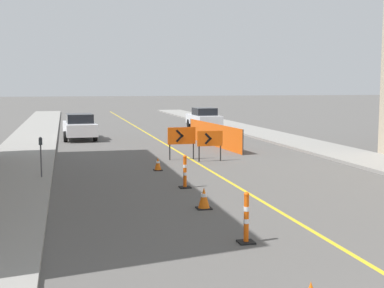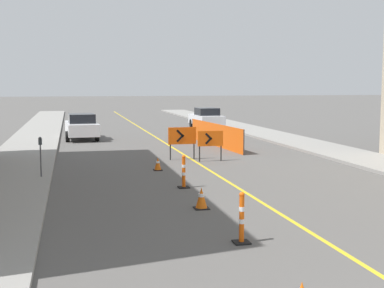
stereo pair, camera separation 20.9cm
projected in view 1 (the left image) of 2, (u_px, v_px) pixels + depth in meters
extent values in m
cube|color=gold|center=(149.00, 134.00, 36.17)|extent=(0.12, 62.93, 0.01)
cube|color=gray|center=(34.00, 136.00, 34.44)|extent=(2.93, 62.93, 0.14)
cube|color=gray|center=(253.00, 131.00, 37.88)|extent=(2.93, 62.93, 0.14)
cube|color=black|center=(204.00, 208.00, 14.57)|extent=(0.40, 0.40, 0.03)
cone|color=orange|center=(204.00, 198.00, 14.53)|extent=(0.32, 0.32, 0.56)
cylinder|color=white|center=(204.00, 195.00, 14.53)|extent=(0.17, 0.17, 0.09)
cube|color=black|center=(158.00, 170.00, 21.04)|extent=(0.34, 0.34, 0.03)
cone|color=orange|center=(158.00, 164.00, 21.01)|extent=(0.27, 0.27, 0.48)
cylinder|color=white|center=(158.00, 162.00, 21.01)|extent=(0.14, 0.14, 0.08)
cube|color=black|center=(246.00, 242.00, 11.42)|extent=(0.35, 0.35, 0.04)
cylinder|color=#EF560C|center=(246.00, 219.00, 11.36)|extent=(0.11, 0.11, 0.98)
cylinder|color=white|center=(246.00, 221.00, 11.37)|extent=(0.12, 0.12, 0.10)
cylinder|color=white|center=(246.00, 209.00, 11.34)|extent=(0.12, 0.12, 0.10)
sphere|color=#EF560C|center=(247.00, 195.00, 11.31)|extent=(0.12, 0.12, 0.12)
cube|color=black|center=(185.00, 187.00, 17.51)|extent=(0.36, 0.36, 0.04)
cylinder|color=#EF560C|center=(185.00, 172.00, 17.45)|extent=(0.11, 0.11, 0.95)
cylinder|color=white|center=(185.00, 174.00, 17.46)|extent=(0.13, 0.13, 0.10)
cylinder|color=white|center=(185.00, 166.00, 17.43)|extent=(0.13, 0.13, 0.10)
sphere|color=#EF560C|center=(185.00, 157.00, 17.40)|extent=(0.13, 0.13, 0.13)
cube|color=#EF560C|center=(182.00, 136.00, 23.95)|extent=(1.28, 0.12, 0.76)
cube|color=black|center=(180.00, 133.00, 23.87)|extent=(0.36, 0.04, 0.36)
cube|color=black|center=(180.00, 138.00, 23.90)|extent=(0.36, 0.04, 0.36)
cylinder|color=black|center=(170.00, 152.00, 23.91)|extent=(0.06, 0.06, 0.70)
cylinder|color=black|center=(193.00, 152.00, 24.16)|extent=(0.06, 0.06, 0.70)
cube|color=#EF560C|center=(210.00, 138.00, 23.44)|extent=(1.15, 0.10, 0.67)
cube|color=black|center=(208.00, 136.00, 23.37)|extent=(0.32, 0.03, 0.32)
cube|color=black|center=(208.00, 141.00, 23.39)|extent=(0.32, 0.03, 0.32)
cylinder|color=black|center=(199.00, 154.00, 23.40)|extent=(0.06, 0.06, 0.68)
cylinder|color=black|center=(221.00, 153.00, 23.63)|extent=(0.06, 0.06, 0.68)
cube|color=#EF560C|center=(213.00, 135.00, 29.43)|extent=(0.65, 8.26, 1.24)
cylinder|color=#262626|center=(243.00, 142.00, 25.51)|extent=(0.05, 0.05, 1.24)
cylinder|color=#262626|center=(191.00, 129.00, 33.35)|extent=(0.05, 0.05, 1.24)
cube|color=silver|center=(80.00, 128.00, 32.77)|extent=(2.03, 4.39, 0.72)
cube|color=black|center=(80.00, 118.00, 32.50)|extent=(1.63, 2.01, 0.55)
cylinder|color=black|center=(65.00, 133.00, 33.91)|extent=(0.25, 0.65, 0.64)
cylinder|color=black|center=(93.00, 132.00, 34.30)|extent=(0.25, 0.65, 0.64)
cylinder|color=black|center=(66.00, 137.00, 31.33)|extent=(0.25, 0.65, 0.64)
cylinder|color=black|center=(95.00, 136.00, 31.72)|extent=(0.25, 0.65, 0.64)
cube|color=silver|center=(204.00, 120.00, 40.98)|extent=(1.88, 4.33, 0.72)
cube|color=black|center=(204.00, 111.00, 40.70)|extent=(1.57, 1.96, 0.55)
cylinder|color=black|center=(189.00, 123.00, 42.11)|extent=(0.23, 0.64, 0.64)
cylinder|color=black|center=(210.00, 123.00, 42.50)|extent=(0.23, 0.64, 0.64)
cylinder|color=black|center=(197.00, 126.00, 39.53)|extent=(0.23, 0.64, 0.64)
cylinder|color=black|center=(219.00, 125.00, 39.93)|extent=(0.23, 0.64, 0.64)
cylinder|color=#4C4C51|center=(41.00, 161.00, 18.71)|extent=(0.05, 0.05, 1.13)
cube|color=#33383D|center=(40.00, 142.00, 18.64)|extent=(0.12, 0.10, 0.22)
sphere|color=#33383D|center=(40.00, 139.00, 18.62)|extent=(0.11, 0.11, 0.11)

